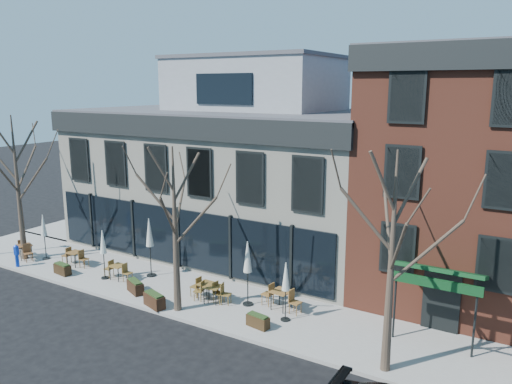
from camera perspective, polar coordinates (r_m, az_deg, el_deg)
The scene contains 24 objects.
ground at distance 26.83m, azimuth -8.53°, elevation -8.97°, with size 120.00×120.00×0.00m, color black.
sidewalk_front at distance 23.38m, azimuth -5.63°, elevation -11.95°, with size 33.50×4.70×0.15m, color gray.
sidewalk_side at distance 38.39m, azimuth -15.92°, elevation -2.74°, with size 4.50×12.00×0.15m, color gray.
corner_building at distance 29.51m, azimuth -2.47°, elevation 2.59°, with size 18.39×10.39×11.10m.
red_brick_building at distance 24.74m, azimuth 23.31°, elevation 1.93°, with size 8.20×11.78×11.18m.
tree_corner at distance 29.81m, azimuth -25.56°, elevation 0.59°, with size 3.93×3.98×7.92m.
tree_mid at distance 20.96m, azimuth -9.22°, elevation -4.08°, with size 3.50×3.55×7.04m.
tree_right at distance 16.81m, azimuth 15.25°, elevation -7.62°, with size 3.72×3.77×7.48m.
call_box at distance 29.44m, azimuth -25.68°, elevation -6.49°, with size 0.24×0.24×1.23m.
cafe_set_0 at distance 30.68m, azimuth -24.93°, elevation -6.01°, with size 1.86×1.04×0.96m.
cafe_set_1 at distance 28.51m, azimuth -19.97°, elevation -6.98°, with size 1.76×0.73×0.92m.
cafe_set_2 at distance 25.91m, azimuth -15.49°, elevation -8.62°, with size 1.70×0.70×0.89m.
cafe_set_3 at distance 22.85m, azimuth -5.62°, elevation -11.01°, with size 1.79×0.75×0.94m.
cafe_set_4 at distance 22.57m, azimuth -5.01°, elevation -11.32°, with size 1.80×0.84×0.92m.
cafe_set_5 at distance 21.85m, azimuth 2.90°, elevation -11.96°, with size 1.97×0.86×1.02m.
umbrella_0 at distance 29.77m, azimuth -23.11°, elevation -3.79°, with size 0.40×0.40×2.53m.
umbrella_1 at distance 25.77m, azimuth -17.09°, elevation -5.77°, with size 0.40×0.40×2.50m.
umbrella_2 at distance 25.42m, azimuth -12.07°, elevation -4.91°, with size 0.48×0.48×2.99m.
umbrella_3 at distance 21.66m, azimuth -0.96°, elevation -7.82°, with size 0.46×0.46×2.90m.
umbrella_4 at distance 20.42m, azimuth 3.42°, elevation -9.98°, with size 0.40×0.40×2.49m.
planter_0 at distance 27.52m, azimuth -21.25°, elevation -8.18°, with size 1.05×0.51×0.57m.
planter_1 at distance 24.17m, azimuth -13.63°, elevation -10.45°, with size 1.15×0.81×0.60m.
planter_2 at distance 22.55m, azimuth -11.54°, elevation -11.99°, with size 1.21×0.77×0.63m.
planter_3 at distance 20.45m, azimuth 0.22°, elevation -14.51°, with size 1.00×0.53×0.53m.
Camera 1 is at (16.07, -19.25, 9.54)m, focal length 35.00 mm.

